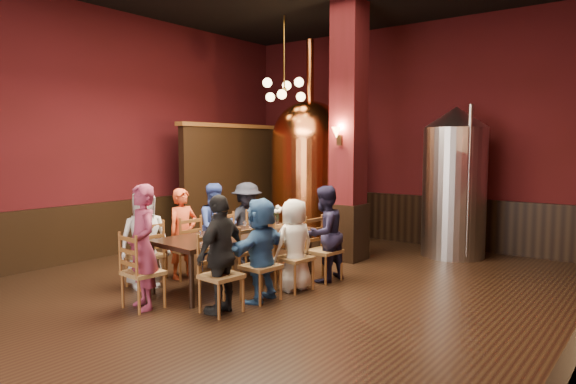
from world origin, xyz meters
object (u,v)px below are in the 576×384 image
Objects in this scene: dining_table at (236,238)px; copper_kettle at (310,170)px; person_0 at (144,238)px; person_2 at (217,227)px; rose_vase at (276,212)px; steel_vessel at (455,182)px; person_1 at (183,233)px.

copper_kettle reaches higher than dining_table.
person_0 is 1.33m from person_2.
copper_kettle reaches higher than person_2.
rose_vase reaches higher than dining_table.
steel_vessel is (2.68, 3.41, 0.65)m from person_2.
person_0 is 4.31× the size of rose_vase.
rose_vase is at bearing -37.06° from person_2.
dining_table is at bearing -22.68° from person_0.
steel_vessel reaches higher than rose_vase.
person_2 reaches higher than person_1.
person_2 is at bearing 158.78° from dining_table.
steel_vessel is (2.83, 0.55, -0.15)m from copper_kettle.
person_0 is at bearing 179.18° from person_1.
person_1 is at bearing -126.48° from rose_vase.
person_0 is (-0.94, -0.92, 0.02)m from dining_table.
rose_vase is (0.88, 1.19, 0.27)m from person_1.
person_2 is at bearing -0.82° from person_1.
dining_table is at bearing -73.58° from copper_kettle.
person_1 is 0.51× the size of steel_vessel.
person_2 is at bearing 17.68° from person_0.
person_1 is at bearing -124.04° from steel_vessel.
dining_table is at bearing -90.01° from rose_vase.
steel_vessel is at bearing -29.45° from person_1.
dining_table is 3.50m from copper_kettle.
steel_vessel reaches higher than person_1.
copper_kettle is at bearing 23.37° from person_0.
person_1 is 0.97× the size of person_2.
person_0 is 2.09m from rose_vase.
person_2 is 4.33× the size of rose_vase.
dining_table is 1.80× the size of person_1.
person_1 reaches higher than rose_vase.
person_0 is at bearing -116.91° from rose_vase.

